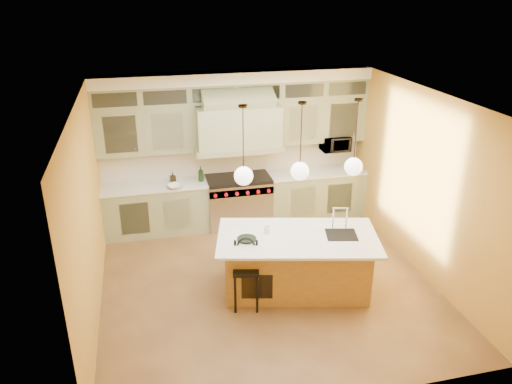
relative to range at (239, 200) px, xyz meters
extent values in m
plane|color=brown|center=(0.00, -2.14, -0.49)|extent=(5.00, 5.00, 0.00)
plane|color=white|center=(0.00, -2.14, 2.41)|extent=(5.00, 5.00, 0.00)
plane|color=#BF8D34|center=(0.00, 0.36, 0.96)|extent=(5.00, 0.00, 5.00)
plane|color=#BF8D34|center=(0.00, -4.64, 0.96)|extent=(5.00, 0.00, 5.00)
plane|color=#BF8D34|center=(-2.50, -2.14, 0.96)|extent=(0.00, 5.00, 5.00)
plane|color=#BF8D34|center=(2.50, -2.14, 0.96)|extent=(0.00, 5.00, 5.00)
cube|color=gray|center=(-1.55, 0.03, -0.04)|extent=(1.90, 0.65, 0.90)
cube|color=gray|center=(1.55, 0.03, -0.04)|extent=(1.90, 0.65, 0.90)
cube|color=white|center=(-1.55, 0.03, 0.43)|extent=(1.90, 0.68, 0.04)
cube|color=white|center=(1.55, 0.03, 0.43)|extent=(1.90, 0.68, 0.04)
cube|color=beige|center=(0.00, 0.34, 0.73)|extent=(5.00, 0.04, 0.56)
cube|color=gray|center=(-1.62, 0.18, 1.44)|extent=(1.75, 0.35, 0.85)
cube|color=gray|center=(1.62, 0.18, 1.44)|extent=(1.75, 0.35, 0.85)
cube|color=gray|center=(0.00, 0.01, 1.46)|extent=(1.50, 0.70, 0.75)
cube|color=gray|center=(0.00, 0.01, 1.06)|extent=(1.60, 0.76, 0.10)
cube|color=#333833|center=(0.00, 0.18, 2.04)|extent=(5.00, 0.35, 0.35)
cube|color=white|center=(0.00, 0.16, 2.31)|extent=(5.00, 0.47, 0.20)
cube|color=silver|center=(0.00, 0.01, -0.04)|extent=(1.20, 0.70, 0.90)
cube|color=black|center=(0.00, 0.01, 0.44)|extent=(1.20, 0.70, 0.06)
cube|color=silver|center=(0.00, -0.31, 0.29)|extent=(1.20, 0.06, 0.14)
cube|color=olive|center=(0.40, -2.39, -0.05)|extent=(2.26, 1.44, 0.88)
cube|color=white|center=(0.39, -2.44, 0.41)|extent=(2.56, 1.74, 0.04)
cube|color=black|center=(1.03, -2.54, 0.41)|extent=(0.53, 0.49, 0.05)
cylinder|color=black|center=(-0.62, -2.79, -0.19)|extent=(0.04, 0.04, 0.60)
cylinder|color=black|center=(-0.32, -2.85, -0.19)|extent=(0.04, 0.04, 0.60)
cylinder|color=black|center=(-0.55, -2.49, -0.19)|extent=(0.04, 0.04, 0.60)
cylinder|color=black|center=(-0.25, -2.55, -0.19)|extent=(0.04, 0.04, 0.60)
cube|color=black|center=(-0.44, -2.67, 0.13)|extent=(0.43, 0.43, 0.05)
torus|color=black|center=(-0.40, -2.52, 0.42)|extent=(0.27, 0.09, 0.27)
imported|color=black|center=(1.95, 0.11, 0.96)|extent=(0.54, 0.37, 0.30)
imported|color=black|center=(-0.70, 0.01, 0.60)|extent=(0.12, 0.12, 0.28)
imported|color=black|center=(-1.21, 0.01, 0.56)|extent=(0.11, 0.12, 0.22)
imported|color=white|center=(-1.19, -0.22, 0.49)|extent=(0.31, 0.31, 0.07)
imported|color=white|center=(-0.02, -2.22, 0.48)|extent=(0.12, 0.12, 0.10)
cylinder|color=#2D2319|center=(-0.40, -2.39, 2.39)|extent=(0.12, 0.12, 0.03)
cylinder|color=#2D2319|center=(-0.40, -2.39, 1.95)|extent=(0.02, 0.02, 0.93)
sphere|color=white|center=(-0.40, -2.39, 1.43)|extent=(0.26, 0.26, 0.26)
cylinder|color=#2D2319|center=(0.40, -2.39, 2.39)|extent=(0.12, 0.12, 0.03)
cylinder|color=#2D2319|center=(0.40, -2.39, 1.95)|extent=(0.02, 0.02, 0.93)
sphere|color=white|center=(0.40, -2.39, 1.43)|extent=(0.26, 0.26, 0.26)
cylinder|color=#2D2319|center=(1.20, -2.39, 2.39)|extent=(0.12, 0.12, 0.03)
cylinder|color=#2D2319|center=(1.20, -2.39, 1.95)|extent=(0.02, 0.02, 0.93)
sphere|color=white|center=(1.20, -2.39, 1.43)|extent=(0.26, 0.26, 0.26)
camera|label=1|loc=(-1.69, -8.57, 3.87)|focal=35.00mm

